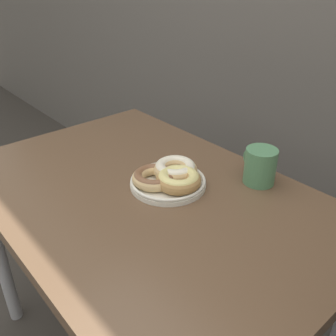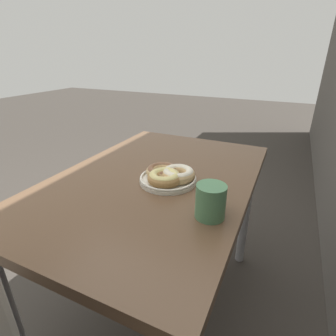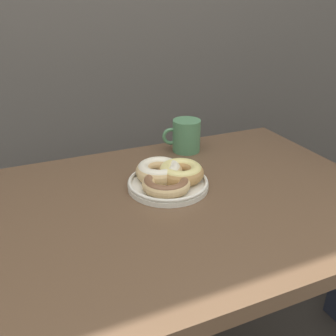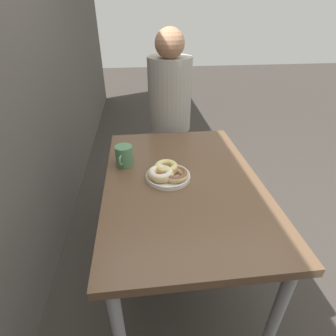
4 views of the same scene
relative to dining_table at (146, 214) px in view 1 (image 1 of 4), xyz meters
name	(u,v)px [view 1 (image 1 of 4)]	position (x,y,z in m)	size (l,w,h in m)	color
dining_table	(146,214)	(0.00, 0.00, 0.00)	(1.16, 0.77, 0.75)	brown
donut_plate	(170,177)	(0.02, 0.08, 0.11)	(0.23, 0.24, 0.06)	silver
coffee_mug	(260,166)	(0.18, 0.29, 0.14)	(0.13, 0.09, 0.11)	#4C7F56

